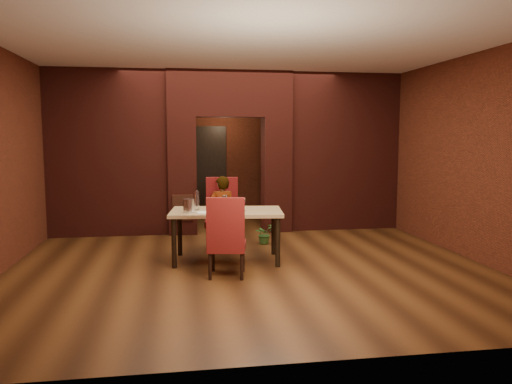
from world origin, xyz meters
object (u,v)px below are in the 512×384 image
person_seated (222,213)px  wine_glass_b (225,203)px  dining_table (227,236)px  potted_plant (264,234)px  chair_near (227,236)px  wine_glass_c (243,205)px  wine_bucket (189,206)px  chair_far (222,214)px  water_bottle (197,200)px  wine_glass_a (221,203)px

person_seated → wine_glass_b: bearing=83.4°
dining_table → potted_plant: size_ratio=4.63×
chair_near → potted_plant: (0.86, 1.97, -0.38)m
wine_glass_c → wine_bucket: wine_bucket is taller
wine_bucket → wine_glass_b: bearing=20.4°
chair_near → potted_plant: bearing=-103.9°
chair_far → chair_near: 1.70m
chair_near → dining_table: bearing=-85.3°
dining_table → chair_near: (-0.07, -0.83, 0.16)m
wine_glass_b → potted_plant: (0.81, 1.08, -0.72)m
chair_near → person_seated: 1.64m
chair_far → chair_near: chair_far is taller
water_bottle → potted_plant: (1.23, 1.03, -0.76)m
dining_table → water_bottle: bearing=172.6°
person_seated → wine_glass_a: 0.68m
wine_glass_a → wine_glass_b: 0.13m
wine_glass_b → wine_bucket: size_ratio=1.08×
potted_plant → dining_table: bearing=-124.8°
chair_far → wine_bucket: (-0.57, -1.02, 0.29)m
dining_table → water_bottle: (-0.44, 0.11, 0.55)m
dining_table → wine_glass_a: bearing=119.8°
chair_near → wine_glass_c: size_ratio=5.64×
water_bottle → wine_glass_c: bearing=-18.2°
dining_table → wine_glass_a: 0.52m
wine_glass_a → wine_glass_c: wine_glass_c is taller
dining_table → chair_far: bearing=96.3°
wine_glass_a → wine_glass_c: bearing=-42.0°
water_bottle → wine_glass_b: bearing=-7.3°
wine_bucket → water_bottle: size_ratio=0.68×
chair_far → person_seated: (-0.00, -0.06, 0.02)m
wine_glass_c → water_bottle: size_ratio=0.65×
chair_near → water_bottle: 1.08m
chair_near → person_seated: bearing=-82.9°
chair_near → wine_glass_b: 0.95m
chair_near → wine_bucket: (-0.50, 0.68, 0.34)m
wine_glass_b → wine_bucket: 0.59m
person_seated → dining_table: bearing=84.7°
chair_far → potted_plant: (0.79, 0.27, -0.42)m
chair_near → wine_glass_a: (0.00, 1.00, 0.32)m
wine_glass_b → wine_bucket: bearing=-159.6°
dining_table → chair_far: 0.89m
wine_glass_c → water_bottle: 0.73m
chair_near → water_bottle: size_ratio=3.65×
person_seated → wine_bucket: 1.14m
wine_bucket → potted_plant: (1.36, 1.29, -0.71)m
wine_bucket → chair_far: bearing=60.6°
wine_glass_a → wine_glass_c: size_ratio=0.91×
dining_table → wine_glass_a: (-0.07, 0.17, 0.49)m
wine_glass_a → potted_plant: bearing=48.1°
wine_glass_c → potted_plant: (0.54, 1.25, -0.71)m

